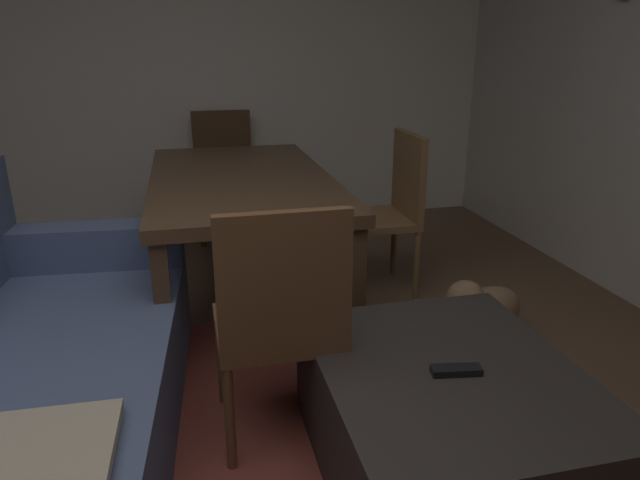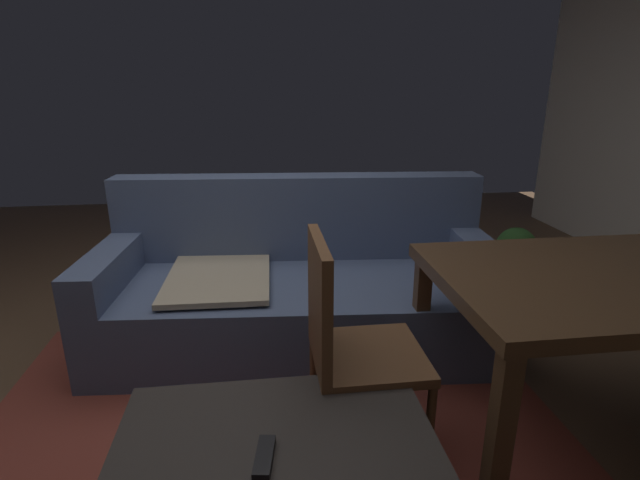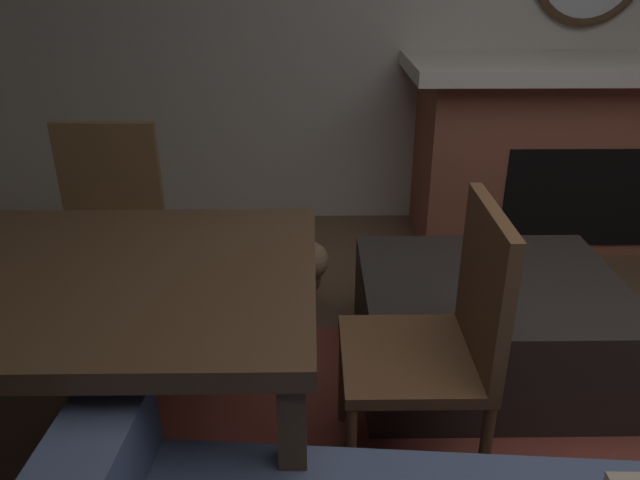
{
  "view_description": "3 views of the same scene",
  "coord_description": "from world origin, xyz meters",
  "px_view_note": "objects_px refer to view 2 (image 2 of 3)",
  "views": [
    {
      "loc": [
        -1.16,
        -0.22,
        1.42
      ],
      "look_at": [
        0.99,
        -0.73,
        0.65
      ],
      "focal_mm": 32.14,
      "sensor_mm": 36.0,
      "label": 1
    },
    {
      "loc": [
        0.29,
        -2.16,
        1.47
      ],
      "look_at": [
        0.46,
        -0.85,
        1.05
      ],
      "focal_mm": 26.98,
      "sensor_mm": 36.0,
      "label": 2
    },
    {
      "loc": [
        1.01,
        1.08,
        1.59
      ],
      "look_at": [
        0.99,
        -0.58,
        0.8
      ],
      "focal_mm": 34.75,
      "sensor_mm": 36.0,
      "label": 3
    }
  ],
  "objects_px": {
    "tv_remote": "(264,457)",
    "potted_plant": "(515,254)",
    "dining_chair_west": "(346,337)",
    "couch": "(299,289)"
  },
  "relations": [
    {
      "from": "dining_chair_west",
      "to": "tv_remote",
      "type": "bearing_deg",
      "value": -123.45
    },
    {
      "from": "tv_remote",
      "to": "potted_plant",
      "type": "relative_size",
      "value": 0.36
    },
    {
      "from": "tv_remote",
      "to": "potted_plant",
      "type": "bearing_deg",
      "value": 55.86
    },
    {
      "from": "couch",
      "to": "dining_chair_west",
      "type": "distance_m",
      "value": 0.98
    },
    {
      "from": "tv_remote",
      "to": "potted_plant",
      "type": "xyz_separation_m",
      "value": [
        1.94,
        2.09,
        -0.2
      ]
    },
    {
      "from": "tv_remote",
      "to": "potted_plant",
      "type": "distance_m",
      "value": 2.86
    },
    {
      "from": "couch",
      "to": "potted_plant",
      "type": "relative_size",
      "value": 5.23
    },
    {
      "from": "couch",
      "to": "dining_chair_west",
      "type": "height_order",
      "value": "couch"
    },
    {
      "from": "couch",
      "to": "tv_remote",
      "type": "distance_m",
      "value": 1.48
    },
    {
      "from": "couch",
      "to": "tv_remote",
      "type": "xyz_separation_m",
      "value": [
        -0.22,
        -1.46,
        0.12
      ]
    }
  ]
}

